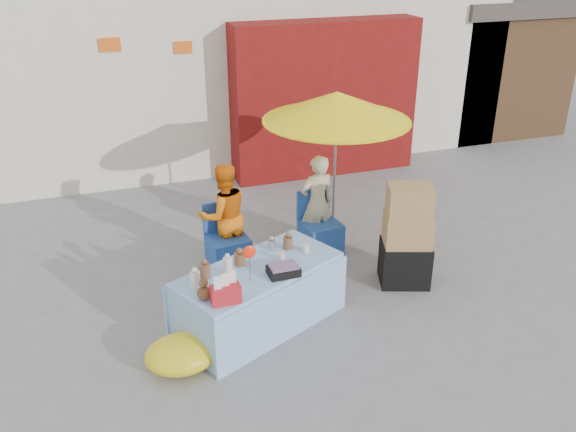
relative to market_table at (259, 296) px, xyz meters
name	(u,v)px	position (x,y,z in m)	size (l,w,h in m)	color
ground	(280,324)	(0.21, -0.08, -0.36)	(80.00, 80.00, 0.00)	slate
market_table	(259,296)	(0.00, 0.00, 0.00)	(2.03, 1.55, 1.11)	#9CCDFA
chair_left	(228,250)	(-0.02, 1.29, -0.11)	(0.53, 0.52, 0.85)	#204895
chair_right	(320,236)	(1.23, 1.29, -0.11)	(0.53, 0.52, 0.85)	#204895
vendor_orange	(224,215)	(-0.02, 1.43, 0.32)	(0.66, 0.52, 1.37)	orange
vendor_beige	(317,203)	(1.23, 1.43, 0.30)	(0.49, 0.32, 1.33)	#C4B68A
umbrella	(337,107)	(1.53, 1.58, 1.53)	(1.90, 1.90, 2.09)	gray
box_stack	(407,239)	(1.92, 0.27, 0.23)	(0.70, 0.64, 1.28)	black
tarp_bundle	(182,354)	(-0.92, -0.45, -0.20)	(0.73, 0.58, 0.33)	yellow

